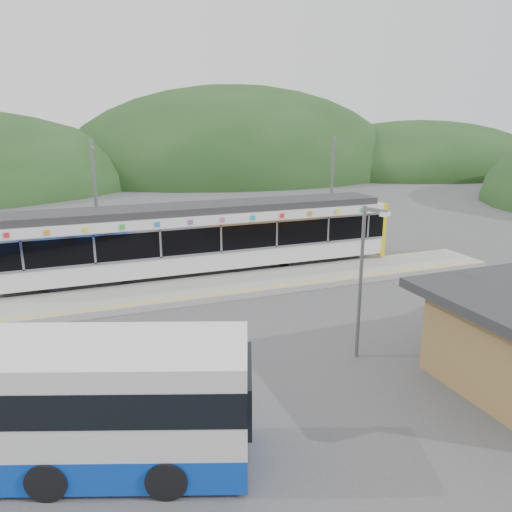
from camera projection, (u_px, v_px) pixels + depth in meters
name	position (u px, v px, depth m)	size (l,w,h in m)	color
ground	(284.00, 308.00, 21.70)	(120.00, 120.00, 0.00)	#4C4C4F
hills	(345.00, 263.00, 28.60)	(146.00, 149.00, 26.00)	#1E3D19
platform	(257.00, 283.00, 24.64)	(26.00, 3.20, 0.30)	#9E9E99
yellow_line	(267.00, 288.00, 23.43)	(26.00, 0.10, 0.01)	yellow
train	(204.00, 237.00, 25.91)	(20.44, 3.01, 3.74)	black
catenary_mast_west	(96.00, 204.00, 26.06)	(0.18, 1.80, 7.00)	slate
catenary_mast_east	(332.00, 191.00, 30.87)	(0.18, 1.80, 7.00)	slate
bus	(5.00, 408.00, 11.51)	(11.42, 6.26, 3.06)	#0D40C3
lamp_post	(363.00, 270.00, 16.33)	(0.39, 0.99, 5.26)	slate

